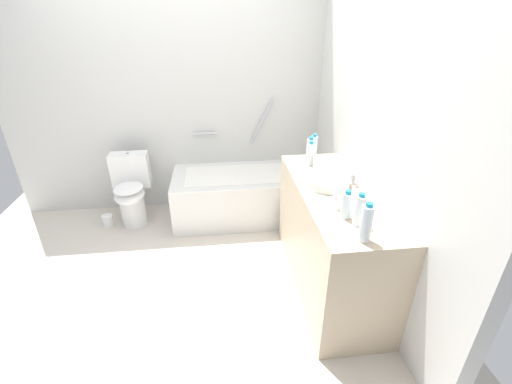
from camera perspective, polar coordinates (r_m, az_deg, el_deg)
ground_plane at (r=3.10m, az=-13.06°, el=-12.78°), size 4.03×4.03×0.00m
wall_back_tiled at (r=3.73m, az=-13.39°, el=15.47°), size 3.43×0.10×2.48m
wall_right_mirror at (r=2.73m, az=18.92°, el=10.57°), size 0.10×2.84×2.48m
bathtub at (r=3.67m, az=-1.32°, el=-0.23°), size 1.56×0.70×1.21m
toilet at (r=3.74m, az=-20.02°, el=0.32°), size 0.38×0.51×0.73m
vanity_counter at (r=2.74m, az=12.36°, el=-7.56°), size 0.54×1.43×0.84m
sink_basin at (r=2.58m, az=11.70°, el=1.84°), size 0.33×0.33×0.07m
sink_faucet at (r=2.64m, az=15.64°, el=2.03°), size 0.13×0.15×0.07m
water_bottle_0 at (r=3.04m, az=9.59°, el=7.38°), size 0.06×0.06×0.22m
water_bottle_1 at (r=1.96m, az=17.82°, el=-4.97°), size 0.07×0.07×0.24m
water_bottle_2 at (r=2.97m, az=8.98°, el=6.92°), size 0.07×0.07×0.22m
water_bottle_3 at (r=2.11m, az=16.81°, el=-2.93°), size 0.07×0.07×0.21m
water_bottle_4 at (r=2.16m, az=14.78°, el=-2.14°), size 0.06×0.06×0.19m
water_bottle_5 at (r=2.89m, az=9.07°, el=6.24°), size 0.06×0.06×0.21m
drinking_glass_0 at (r=2.27m, az=13.42°, el=-1.52°), size 0.06×0.06×0.10m
drinking_glass_1 at (r=2.84m, az=10.13°, el=4.73°), size 0.06×0.06×0.09m
drinking_glass_2 at (r=2.38m, az=14.09°, el=-0.40°), size 0.07×0.07×0.09m
toilet_paper_roll at (r=3.91m, az=-23.42°, el=-4.33°), size 0.11×0.11×0.12m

